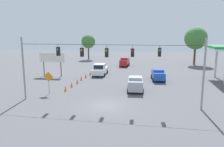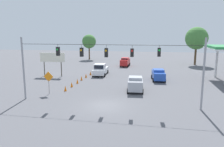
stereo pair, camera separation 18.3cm
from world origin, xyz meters
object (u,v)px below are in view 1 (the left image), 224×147
(sedan_silver_crossing_near, at_px, (135,84))
(traffic_cone_fifth, at_px, (86,76))
(traffic_cone_farthest, at_px, (90,73))
(work_zone_sign, at_px, (49,78))
(roadside_billboard, at_px, (52,59))
(pickup_truck_white_withflow_far, at_px, (100,70))
(traffic_cone_third, at_px, (77,81))
(traffic_cone_fourth, at_px, (81,78))
(tree_horizon_left, at_px, (196,38))
(traffic_cone_second, at_px, (72,84))
(tree_horizon_right, at_px, (88,42))
(sedan_blue_oncoming_far, at_px, (158,75))
(overhead_signal_span, at_px, (106,62))
(sedan_red_withflow_deep, at_px, (125,62))
(traffic_cone_nearest, at_px, (65,88))

(sedan_silver_crossing_near, relative_size, traffic_cone_fifth, 5.29)
(traffic_cone_farthest, xyz_separation_m, work_zone_sign, (1.48, 13.10, 1.61))
(sedan_silver_crossing_near, bearing_deg, roadside_billboard, -26.29)
(pickup_truck_white_withflow_far, distance_m, traffic_cone_third, 7.56)
(traffic_cone_fourth, xyz_separation_m, tree_horizon_left, (-21.15, -22.11, 5.95))
(traffic_cone_second, xyz_separation_m, traffic_cone_farthest, (-0.04, -9.16, 0.00))
(tree_horizon_left, bearing_deg, traffic_cone_fifth, 43.44)
(traffic_cone_fifth, distance_m, traffic_cone_farthest, 2.48)
(sedan_silver_crossing_near, height_order, traffic_cone_third, sedan_silver_crossing_near)
(traffic_cone_third, distance_m, tree_horizon_right, 31.42)
(traffic_cone_farthest, bearing_deg, sedan_blue_oncoming_far, 169.15)
(overhead_signal_span, bearing_deg, sedan_silver_crossing_near, -114.17)
(sedan_red_withflow_deep, height_order, traffic_cone_second, sedan_red_withflow_deep)
(traffic_cone_second, height_order, traffic_cone_farthest, same)
(overhead_signal_span, height_order, traffic_cone_second, overhead_signal_span)
(traffic_cone_fourth, bearing_deg, traffic_cone_third, 93.17)
(traffic_cone_nearest, bearing_deg, traffic_cone_third, -90.27)
(traffic_cone_nearest, height_order, work_zone_sign, work_zone_sign)
(sedan_blue_oncoming_far, bearing_deg, pickup_truck_white_withflow_far, -14.86)
(sedan_silver_crossing_near, distance_m, traffic_cone_second, 9.08)
(tree_horizon_right, bearing_deg, traffic_cone_nearest, 101.70)
(sedan_silver_crossing_near, height_order, work_zone_sign, work_zone_sign)
(sedan_red_withflow_deep, distance_m, traffic_cone_nearest, 24.08)
(traffic_cone_fifth, distance_m, tree_horizon_left, 29.63)
(sedan_red_withflow_deep, bearing_deg, traffic_cone_farthest, 68.61)
(overhead_signal_span, distance_m, sedan_red_withflow_deep, 28.02)
(traffic_cone_farthest, bearing_deg, traffic_cone_fourth, 88.37)
(traffic_cone_fourth, bearing_deg, sedan_silver_crossing_near, 150.91)
(tree_horizon_left, height_order, tree_horizon_right, tree_horizon_left)
(sedan_red_withflow_deep, height_order, traffic_cone_fifth, sedan_red_withflow_deep)
(overhead_signal_span, height_order, roadside_billboard, overhead_signal_span)
(work_zone_sign, distance_m, tree_horizon_right, 36.99)
(traffic_cone_fifth, distance_m, work_zone_sign, 10.84)
(tree_horizon_left, distance_m, tree_horizon_right, 28.86)
(overhead_signal_span, distance_m, sedan_blue_oncoming_far, 14.91)
(traffic_cone_farthest, height_order, tree_horizon_left, tree_horizon_left)
(traffic_cone_third, distance_m, work_zone_sign, 6.58)
(traffic_cone_third, bearing_deg, traffic_cone_farthest, -90.06)
(traffic_cone_third, height_order, tree_horizon_left, tree_horizon_left)
(work_zone_sign, height_order, tree_horizon_left, tree_horizon_left)
(traffic_cone_fourth, bearing_deg, overhead_signal_span, 120.62)
(traffic_cone_farthest, relative_size, roadside_billboard, 0.16)
(sedan_red_withflow_deep, xyz_separation_m, pickup_truck_white_withflow_far, (2.98, 11.73, -0.05))
(tree_horizon_left, relative_size, tree_horizon_right, 1.25)
(sedan_blue_oncoming_far, xyz_separation_m, traffic_cone_nearest, (12.09, 9.13, -0.58))
(traffic_cone_fourth, distance_m, traffic_cone_farthest, 4.64)
(traffic_cone_third, xyz_separation_m, work_zone_sign, (1.47, 6.20, 1.61))
(traffic_cone_nearest, bearing_deg, traffic_cone_second, -89.79)
(roadside_billboard, bearing_deg, traffic_cone_second, 131.66)
(traffic_cone_farthest, bearing_deg, traffic_cone_fifth, 88.75)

